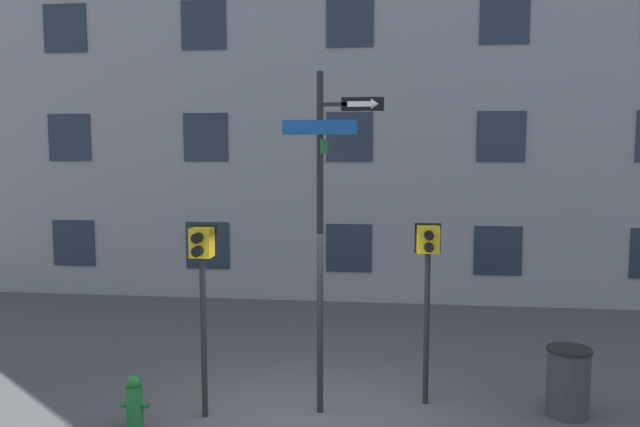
# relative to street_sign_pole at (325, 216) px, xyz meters

# --- Properties ---
(building_facade) EXTENTS (24.00, 0.63, 13.03)m
(building_facade) POSITION_rel_street_sign_pole_xyz_m (-0.11, 6.57, 3.78)
(building_facade) COLOR gray
(building_facade) RESTS_ON ground_plane
(street_sign_pole) EXTENTS (1.34, 0.76, 4.65)m
(street_sign_pole) POSITION_rel_street_sign_pole_xyz_m (0.00, 0.00, 0.00)
(street_sign_pole) COLOR black
(street_sign_pole) RESTS_ON ground_plane
(pedestrian_signal_left) EXTENTS (0.34, 0.40, 2.62)m
(pedestrian_signal_left) POSITION_rel_street_sign_pole_xyz_m (-1.60, -0.34, -0.70)
(pedestrian_signal_left) COLOR black
(pedestrian_signal_left) RESTS_ON ground_plane
(pedestrian_signal_right) EXTENTS (0.37, 0.40, 2.59)m
(pedestrian_signal_right) POSITION_rel_street_sign_pole_xyz_m (1.40, 0.47, -0.72)
(pedestrian_signal_right) COLOR black
(pedestrian_signal_right) RESTS_ON ground_plane
(fire_hydrant) EXTENTS (0.38, 0.22, 0.71)m
(fire_hydrant) POSITION_rel_street_sign_pole_xyz_m (-2.42, -0.76, -2.40)
(fire_hydrant) COLOR #196028
(fire_hydrant) RESTS_ON ground_plane
(trash_bin) EXTENTS (0.60, 0.60, 0.94)m
(trash_bin) POSITION_rel_street_sign_pole_xyz_m (3.32, 0.29, -2.26)
(trash_bin) COLOR #333338
(trash_bin) RESTS_ON ground_plane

